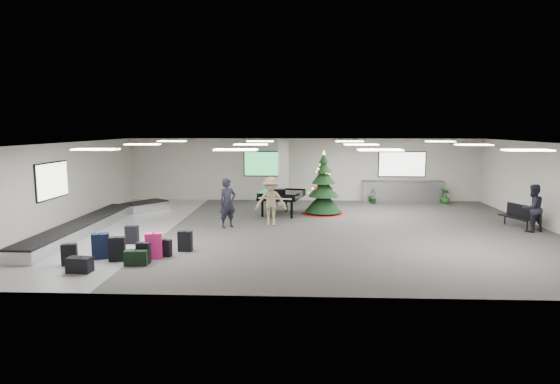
{
  "coord_description": "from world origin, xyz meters",
  "views": [
    {
      "loc": [
        -0.22,
        -17.05,
        3.76
      ],
      "look_at": [
        -0.98,
        1.0,
        1.26
      ],
      "focal_mm": 30.0,
      "sensor_mm": 36.0,
      "label": 1
    }
  ],
  "objects_px": {
    "traveler_bench": "(533,208)",
    "potted_plant_right": "(446,196)",
    "grand_piano": "(281,195)",
    "baggage_carousel": "(97,222)",
    "pink_suitcase": "(154,246)",
    "bench": "(519,215)",
    "traveler_a": "(228,203)",
    "potted_plant_left": "(374,197)",
    "traveler_b": "(271,201)",
    "service_counter": "(402,191)",
    "christmas_tree": "(323,192)"
  },
  "relations": [
    {
      "from": "christmas_tree",
      "to": "traveler_a",
      "type": "distance_m",
      "value": 4.81
    },
    {
      "from": "traveler_a",
      "to": "traveler_b",
      "type": "relative_size",
      "value": 1.0
    },
    {
      "from": "baggage_carousel",
      "to": "grand_piano",
      "type": "distance_m",
      "value": 7.5
    },
    {
      "from": "baggage_carousel",
      "to": "traveler_b",
      "type": "height_order",
      "value": "traveler_b"
    },
    {
      "from": "traveler_bench",
      "to": "potted_plant_left",
      "type": "bearing_deg",
      "value": -69.97
    },
    {
      "from": "baggage_carousel",
      "to": "bench",
      "type": "bearing_deg",
      "value": 2.85
    },
    {
      "from": "pink_suitcase",
      "to": "grand_piano",
      "type": "bearing_deg",
      "value": 52.85
    },
    {
      "from": "pink_suitcase",
      "to": "potted_plant_right",
      "type": "bearing_deg",
      "value": 30.76
    },
    {
      "from": "baggage_carousel",
      "to": "traveler_bench",
      "type": "bearing_deg",
      "value": 0.03
    },
    {
      "from": "christmas_tree",
      "to": "grand_piano",
      "type": "distance_m",
      "value": 1.86
    },
    {
      "from": "traveler_a",
      "to": "traveler_bench",
      "type": "xyz_separation_m",
      "value": [
        11.11,
        -0.28,
        -0.07
      ]
    },
    {
      "from": "baggage_carousel",
      "to": "traveler_bench",
      "type": "xyz_separation_m",
      "value": [
        16.03,
        0.01,
        0.65
      ]
    },
    {
      "from": "baggage_carousel",
      "to": "traveler_bench",
      "type": "relative_size",
      "value": 5.59
    },
    {
      "from": "christmas_tree",
      "to": "baggage_carousel",
      "type": "bearing_deg",
      "value": -159.11
    },
    {
      "from": "traveler_b",
      "to": "grand_piano",
      "type": "bearing_deg",
      "value": 79.05
    },
    {
      "from": "pink_suitcase",
      "to": "grand_piano",
      "type": "height_order",
      "value": "grand_piano"
    },
    {
      "from": "potted_plant_right",
      "to": "traveler_bench",
      "type": "bearing_deg",
      "value": -79.29
    },
    {
      "from": "pink_suitcase",
      "to": "christmas_tree",
      "type": "relative_size",
      "value": 0.27
    },
    {
      "from": "pink_suitcase",
      "to": "bench",
      "type": "bearing_deg",
      "value": 9.88
    },
    {
      "from": "christmas_tree",
      "to": "potted_plant_left",
      "type": "xyz_separation_m",
      "value": [
        2.63,
        2.74,
        -0.6
      ]
    },
    {
      "from": "pink_suitcase",
      "to": "traveler_bench",
      "type": "xyz_separation_m",
      "value": [
        12.62,
        3.97,
        0.5
      ]
    },
    {
      "from": "traveler_a",
      "to": "baggage_carousel",
      "type": "bearing_deg",
      "value": 145.51
    },
    {
      "from": "traveler_bench",
      "to": "grand_piano",
      "type": "bearing_deg",
      "value": -36.02
    },
    {
      "from": "traveler_bench",
      "to": "traveler_a",
      "type": "bearing_deg",
      "value": -19.49
    },
    {
      "from": "bench",
      "to": "traveler_a",
      "type": "xyz_separation_m",
      "value": [
        -11.01,
        -0.5,
        0.45
      ]
    },
    {
      "from": "traveler_bench",
      "to": "potted_plant_right",
      "type": "height_order",
      "value": "traveler_bench"
    },
    {
      "from": "potted_plant_right",
      "to": "pink_suitcase",
      "type": "bearing_deg",
      "value": -138.32
    },
    {
      "from": "bench",
      "to": "pink_suitcase",
      "type": "bearing_deg",
      "value": -178.95
    },
    {
      "from": "christmas_tree",
      "to": "grand_piano",
      "type": "bearing_deg",
      "value": -170.15
    },
    {
      "from": "pink_suitcase",
      "to": "traveler_a",
      "type": "relative_size",
      "value": 0.41
    },
    {
      "from": "pink_suitcase",
      "to": "service_counter",
      "type": "bearing_deg",
      "value": 37.69
    },
    {
      "from": "grand_piano",
      "to": "baggage_carousel",
      "type": "bearing_deg",
      "value": -142.65
    },
    {
      "from": "baggage_carousel",
      "to": "traveler_bench",
      "type": "height_order",
      "value": "traveler_bench"
    },
    {
      "from": "pink_suitcase",
      "to": "bench",
      "type": "height_order",
      "value": "bench"
    },
    {
      "from": "service_counter",
      "to": "bench",
      "type": "xyz_separation_m",
      "value": [
        3.09,
        -5.94,
        -0.06
      ]
    },
    {
      "from": "baggage_carousel",
      "to": "potted_plant_right",
      "type": "distance_m",
      "value": 16.11
    },
    {
      "from": "traveler_b",
      "to": "service_counter",
      "type": "bearing_deg",
      "value": 40.44
    },
    {
      "from": "traveler_b",
      "to": "potted_plant_right",
      "type": "relative_size",
      "value": 2.54
    },
    {
      "from": "traveler_a",
      "to": "potted_plant_left",
      "type": "height_order",
      "value": "traveler_a"
    },
    {
      "from": "pink_suitcase",
      "to": "baggage_carousel",
      "type": "bearing_deg",
      "value": 119.9
    },
    {
      "from": "potted_plant_right",
      "to": "bench",
      "type": "bearing_deg",
      "value": -78.87
    },
    {
      "from": "traveler_b",
      "to": "potted_plant_right",
      "type": "bearing_deg",
      "value": 30.29
    },
    {
      "from": "pink_suitcase",
      "to": "potted_plant_right",
      "type": "relative_size",
      "value": 1.03
    },
    {
      "from": "baggage_carousel",
      "to": "service_counter",
      "type": "distance_m",
      "value": 14.5
    },
    {
      "from": "service_counter",
      "to": "potted_plant_right",
      "type": "relative_size",
      "value": 5.48
    },
    {
      "from": "bench",
      "to": "traveler_bench",
      "type": "xyz_separation_m",
      "value": [
        0.11,
        -0.78,
        0.38
      ]
    },
    {
      "from": "bench",
      "to": "traveler_a",
      "type": "distance_m",
      "value": 11.03
    },
    {
      "from": "traveler_b",
      "to": "traveler_bench",
      "type": "xyz_separation_m",
      "value": [
        9.5,
        -0.78,
        -0.07
      ]
    },
    {
      "from": "traveler_a",
      "to": "potted_plant_left",
      "type": "bearing_deg",
      "value": 4.23
    },
    {
      "from": "baggage_carousel",
      "to": "grand_piano",
      "type": "relative_size",
      "value": 3.99
    }
  ]
}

